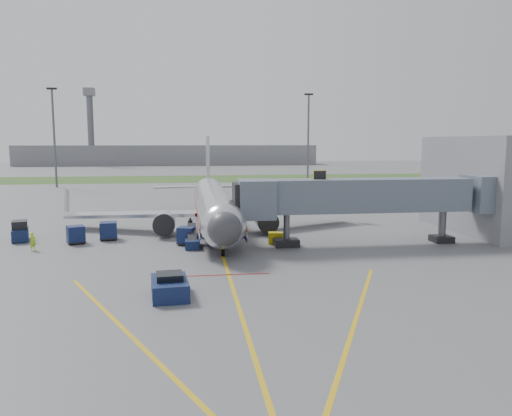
{
  "coord_description": "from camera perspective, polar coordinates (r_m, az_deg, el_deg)",
  "views": [
    {
      "loc": [
        -2.78,
        -38.68,
        9.47
      ],
      "look_at": [
        3.6,
        7.85,
        3.2
      ],
      "focal_mm": 35.0,
      "sensor_mm": 36.0,
      "label": 1
    }
  ],
  "objects": [
    {
      "name": "ground_power_cart",
      "position": [
        46.61,
        2.26,
        -3.46
      ],
      "size": [
        1.49,
        1.13,
        1.08
      ],
      "color": "gold",
      "rests_on": "ground"
    },
    {
      "name": "airliner",
      "position": [
        54.43,
        -4.81,
        0.37
      ],
      "size": [
        32.1,
        35.67,
        10.25
      ],
      "color": "silver",
      "rests_on": "ground"
    },
    {
      "name": "ramp_worker",
      "position": [
        47.78,
        -24.15,
        -3.51
      ],
      "size": [
        0.62,
        0.7,
        1.62
      ],
      "primitive_type": "imported",
      "rotation": [
        0.0,
        0.0,
        1.07
      ],
      "color": "#A9E91B",
      "rests_on": "ground"
    },
    {
      "name": "jet_bridge",
      "position": [
        46.67,
        11.83,
        1.29
      ],
      "size": [
        25.3,
        4.0,
        6.9
      ],
      "color": "slate",
      "rests_on": "ground"
    },
    {
      "name": "distant_terminal",
      "position": [
        208.88,
        -9.84,
        5.99
      ],
      "size": [
        120.0,
        14.0,
        8.0
      ],
      "primitive_type": "cube",
      "color": "slate",
      "rests_on": "ground"
    },
    {
      "name": "ground",
      "position": [
        39.92,
        -3.61,
        -6.13
      ],
      "size": [
        400.0,
        400.0,
        0.0
      ],
      "primitive_type": "plane",
      "color": "#565659",
      "rests_on": "ground"
    },
    {
      "name": "grass_strip",
      "position": [
        129.06,
        -6.56,
        3.35
      ],
      "size": [
        300.0,
        25.0,
        0.01
      ],
      "primitive_type": "cube",
      "color": "#2D4C1E",
      "rests_on": "ground"
    },
    {
      "name": "terminal",
      "position": [
        58.86,
        26.09,
        2.47
      ],
      "size": [
        10.0,
        16.0,
        10.0
      ],
      "primitive_type": "cube",
      "color": "slate",
      "rests_on": "ground"
    },
    {
      "name": "light_mast_left",
      "position": [
        112.05,
        -22.07,
        7.72
      ],
      "size": [
        2.0,
        0.44,
        20.4
      ],
      "color": "#595B60",
      "rests_on": "ground"
    },
    {
      "name": "belt_loader",
      "position": [
        45.58,
        -7.32,
        -3.86
      ],
      "size": [
        1.24,
        3.81,
        1.86
      ],
      "color": "#0C1D37",
      "rests_on": "ground"
    },
    {
      "name": "baggage_cart_c",
      "position": [
        50.46,
        -16.51,
        -2.51
      ],
      "size": [
        1.76,
        1.76,
        1.73
      ],
      "color": "#0C1D37",
      "rests_on": "ground"
    },
    {
      "name": "baggage_tug",
      "position": [
        52.98,
        -25.37,
        -2.48
      ],
      "size": [
        2.17,
        3.09,
        1.96
      ],
      "color": "#0C1D37",
      "rests_on": "ground"
    },
    {
      "name": "apron_markings",
      "position": [
        32.8,
        -2.65,
        -9.18
      ],
      "size": [
        21.52,
        50.0,
        0.01
      ],
      "color": "gold",
      "rests_on": "ground"
    },
    {
      "name": "baggage_cart_b",
      "position": [
        49.53,
        -19.9,
        -2.88
      ],
      "size": [
        2.0,
        2.0,
        1.67
      ],
      "color": "#0C1D37",
      "rests_on": "ground"
    },
    {
      "name": "baggage_cart_a",
      "position": [
        46.65,
        -7.95,
        -3.14
      ],
      "size": [
        1.9,
        1.9,
        1.63
      ],
      "color": "#0C1D37",
      "rests_on": "ground"
    },
    {
      "name": "pushback_tug",
      "position": [
        31.45,
        -9.83,
        -8.86
      ],
      "size": [
        2.5,
        3.74,
        1.48
      ],
      "color": "#0C1D37",
      "rests_on": "ground"
    },
    {
      "name": "control_tower",
      "position": [
        207.2,
        -18.4,
        9.39
      ],
      "size": [
        4.0,
        4.0,
        30.0
      ],
      "color": "#595B60",
      "rests_on": "ground"
    },
    {
      "name": "light_mast_right",
      "position": [
        117.03,
        5.99,
        8.2
      ],
      "size": [
        2.0,
        0.44,
        20.4
      ],
      "color": "#595B60",
      "rests_on": "ground"
    }
  ]
}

